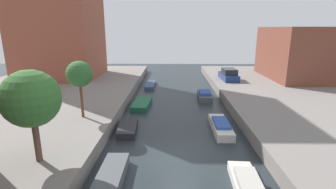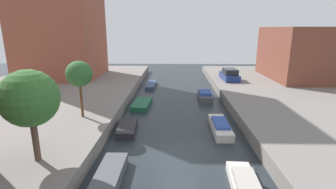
% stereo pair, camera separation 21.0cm
% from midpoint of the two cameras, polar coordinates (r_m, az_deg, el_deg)
% --- Properties ---
extents(ground_plane, '(84.00, 84.00, 0.00)m').
position_cam_midpoint_polar(ground_plane, '(16.34, 2.56, -13.64)').
color(ground_plane, '#232B30').
extents(low_block_right, '(10.00, 11.68, 6.93)m').
position_cam_midpoint_polar(low_block_right, '(39.80, 29.15, 8.18)').
color(low_block_right, brown).
rests_on(low_block_right, quay_right).
extents(street_tree_2, '(2.89, 2.89, 4.85)m').
position_cam_midpoint_polar(street_tree_2, '(14.24, -28.47, -0.84)').
color(street_tree_2, brown).
rests_on(street_tree_2, quay_left).
extents(street_tree_3, '(1.98, 1.98, 4.41)m').
position_cam_midpoint_polar(street_tree_3, '(20.24, -19.18, 4.35)').
color(street_tree_3, brown).
rests_on(street_tree_3, quay_left).
extents(parked_car, '(2.03, 4.60, 1.54)m').
position_cam_midpoint_polar(parked_car, '(35.07, 13.91, 4.28)').
color(parked_car, navy).
rests_on(parked_car, quay_right).
extents(moored_boat_left_2, '(1.29, 4.53, 0.61)m').
position_cam_midpoint_polar(moored_boat_left_2, '(13.90, -13.02, -18.15)').
color(moored_boat_left_2, '#4C5156').
rests_on(moored_boat_left_2, ground_plane).
extents(moored_boat_left_3, '(1.56, 3.58, 0.53)m').
position_cam_midpoint_polar(moored_boat_left_3, '(20.00, -8.91, -7.45)').
color(moored_boat_left_3, '#232328').
rests_on(moored_boat_left_3, ground_plane).
extents(moored_boat_left_4, '(1.86, 4.03, 0.49)m').
position_cam_midpoint_polar(moored_boat_left_4, '(25.92, -5.71, -2.17)').
color(moored_boat_left_4, '#195638').
rests_on(moored_boat_left_4, ground_plane).
extents(moored_boat_left_5, '(1.24, 4.60, 0.44)m').
position_cam_midpoint_polar(moored_boat_left_5, '(34.67, -3.66, 2.18)').
color(moored_boat_left_5, '#33476B').
rests_on(moored_boat_left_5, ground_plane).
extents(moored_boat_right_2, '(1.47, 4.38, 0.82)m').
position_cam_midpoint_polar(moored_boat_right_2, '(13.51, 17.62, -19.37)').
color(moored_boat_right_2, beige).
rests_on(moored_boat_right_2, ground_plane).
extents(moored_boat_right_3, '(1.29, 4.56, 0.81)m').
position_cam_midpoint_polar(moored_boat_right_3, '(20.20, 11.99, -7.09)').
color(moored_boat_right_3, beige).
rests_on(moored_boat_right_3, ground_plane).
extents(moored_boat_right_4, '(1.56, 3.80, 0.95)m').
position_cam_midpoint_polar(moored_boat_right_4, '(28.73, 8.58, -0.24)').
color(moored_boat_right_4, '#4C5156').
rests_on(moored_boat_right_4, ground_plane).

